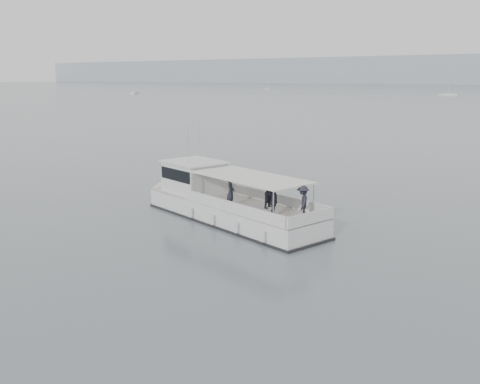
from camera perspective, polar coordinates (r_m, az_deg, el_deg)
The scene contains 3 objects.
ground at distance 25.27m, azimuth 7.48°, elevation -4.65°, with size 1400.00×1400.00×0.00m, color #515A60.
tour_boat at distance 28.16m, azimuth -2.27°, elevation -0.98°, with size 12.51×5.93×5.26m.
moored_fleet at distance 198.09m, azimuth 22.00°, elevation 9.32°, with size 256.88×343.59×8.50m.
Camera 1 is at (10.79, -21.66, 7.28)m, focal length 40.00 mm.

